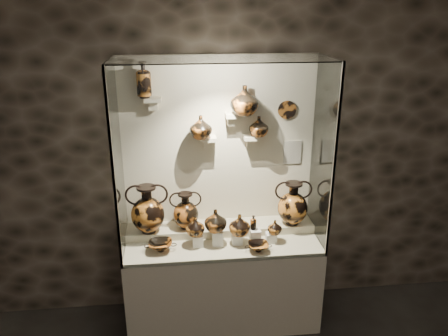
% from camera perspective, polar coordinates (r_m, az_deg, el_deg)
% --- Properties ---
extents(wall_back, '(5.00, 0.02, 3.20)m').
position_cam_1_polar(wall_back, '(3.87, -0.70, 2.82)').
color(wall_back, black).
rests_on(wall_back, ground).
extents(plinth, '(1.70, 0.60, 0.80)m').
position_cam_1_polar(plinth, '(4.12, -0.17, -14.70)').
color(plinth, beige).
rests_on(plinth, floor).
extents(front_tier, '(1.68, 0.58, 0.03)m').
position_cam_1_polar(front_tier, '(3.90, -0.18, -9.70)').
color(front_tier, '#BEB393').
rests_on(front_tier, plinth).
extents(rear_tier, '(1.70, 0.25, 0.10)m').
position_cam_1_polar(rear_tier, '(4.03, -0.45, -8.03)').
color(rear_tier, '#BEB393').
rests_on(rear_tier, plinth).
extents(back_panel, '(1.70, 0.03, 1.60)m').
position_cam_1_polar(back_panel, '(3.87, -0.69, 2.79)').
color(back_panel, beige).
rests_on(back_panel, plinth).
extents(glass_front, '(1.70, 0.01, 1.60)m').
position_cam_1_polar(glass_front, '(3.29, 0.36, -0.40)').
color(glass_front, white).
rests_on(glass_front, plinth).
extents(glass_left, '(0.01, 0.60, 1.60)m').
position_cam_1_polar(glass_left, '(3.58, -13.77, 0.75)').
color(glass_left, white).
rests_on(glass_left, plinth).
extents(glass_right, '(0.01, 0.60, 1.60)m').
position_cam_1_polar(glass_right, '(3.75, 12.78, 1.71)').
color(glass_right, white).
rests_on(glass_right, plinth).
extents(glass_top, '(1.70, 0.60, 0.01)m').
position_cam_1_polar(glass_top, '(3.39, -0.21, 14.08)').
color(glass_top, white).
rests_on(glass_top, back_panel).
extents(frame_post_left, '(0.02, 0.02, 1.60)m').
position_cam_1_polar(frame_post_left, '(3.31, -14.24, -0.92)').
color(frame_post_left, gray).
rests_on(frame_post_left, plinth).
extents(frame_post_right, '(0.02, 0.02, 1.60)m').
position_cam_1_polar(frame_post_right, '(3.49, 14.18, 0.18)').
color(frame_post_right, gray).
rests_on(frame_post_right, plinth).
extents(pedestal_a, '(0.09, 0.09, 0.10)m').
position_cam_1_polar(pedestal_a, '(3.81, -3.43, -9.39)').
color(pedestal_a, silver).
rests_on(pedestal_a, front_tier).
extents(pedestal_b, '(0.09, 0.09, 0.13)m').
position_cam_1_polar(pedestal_b, '(3.81, -0.85, -9.07)').
color(pedestal_b, silver).
rests_on(pedestal_b, front_tier).
extents(pedestal_c, '(0.09, 0.09, 0.09)m').
position_cam_1_polar(pedestal_c, '(3.84, 1.71, -9.19)').
color(pedestal_c, silver).
rests_on(pedestal_c, front_tier).
extents(pedestal_d, '(0.09, 0.09, 0.12)m').
position_cam_1_polar(pedestal_d, '(3.85, 4.10, -8.85)').
color(pedestal_d, silver).
rests_on(pedestal_d, front_tier).
extents(pedestal_e, '(0.09, 0.09, 0.08)m').
position_cam_1_polar(pedestal_e, '(3.89, 6.15, -8.97)').
color(pedestal_e, silver).
rests_on(pedestal_e, front_tier).
extents(bracket_ul, '(0.14, 0.12, 0.04)m').
position_cam_1_polar(bracket_ul, '(3.67, -9.28, 8.83)').
color(bracket_ul, beige).
rests_on(bracket_ul, back_panel).
extents(bracket_ca, '(0.14, 0.12, 0.04)m').
position_cam_1_polar(bracket_ca, '(3.76, -2.10, 3.85)').
color(bracket_ca, beige).
rests_on(bracket_ca, back_panel).
extents(bracket_cb, '(0.10, 0.12, 0.04)m').
position_cam_1_polar(bracket_cb, '(3.72, 0.95, 6.90)').
color(bracket_cb, beige).
rests_on(bracket_cb, back_panel).
extents(bracket_cc, '(0.14, 0.12, 0.04)m').
position_cam_1_polar(bracket_cc, '(3.80, 3.63, 4.03)').
color(bracket_cc, beige).
rests_on(bracket_cc, back_panel).
extents(amphora_left, '(0.41, 0.41, 0.44)m').
position_cam_1_polar(amphora_left, '(3.85, -9.96, -5.32)').
color(amphora_left, '#BC6C24').
rests_on(amphora_left, rear_tier).
extents(amphora_mid, '(0.33, 0.33, 0.34)m').
position_cam_1_polar(amphora_mid, '(3.90, -5.03, -5.55)').
color(amphora_mid, '#B55F20').
rests_on(amphora_mid, rear_tier).
extents(amphora_right, '(0.41, 0.41, 0.41)m').
position_cam_1_polar(amphora_right, '(3.99, 8.97, -4.57)').
color(amphora_right, '#BC6C24').
rests_on(amphora_right, rear_tier).
extents(jug_a, '(0.21, 0.21, 0.17)m').
position_cam_1_polar(jug_a, '(3.74, -3.80, -7.60)').
color(jug_a, '#BC6C24').
rests_on(jug_a, pedestal_a).
extents(jug_b, '(0.25, 0.25, 0.20)m').
position_cam_1_polar(jug_b, '(3.73, -1.12, -6.87)').
color(jug_b, '#B55F20').
rests_on(jug_b, pedestal_b).
extents(jug_c, '(0.21, 0.21, 0.19)m').
position_cam_1_polar(jug_c, '(3.76, 2.03, -7.42)').
color(jug_c, '#BC6C24').
rests_on(jug_c, pedestal_c).
extents(jug_e, '(0.14, 0.14, 0.13)m').
position_cam_1_polar(jug_e, '(3.83, 6.64, -7.68)').
color(jug_e, '#BC6C24').
rests_on(jug_e, pedestal_e).
extents(lekythos_small, '(0.07, 0.07, 0.15)m').
position_cam_1_polar(lekythos_small, '(3.80, 3.84, -7.00)').
color(lekythos_small, '#B55F20').
rests_on(lekythos_small, pedestal_d).
extents(kylix_left, '(0.31, 0.28, 0.10)m').
position_cam_1_polar(kylix_left, '(3.76, -8.30, -9.95)').
color(kylix_left, '#B55F20').
rests_on(kylix_left, front_tier).
extents(kylix_right, '(0.25, 0.22, 0.09)m').
position_cam_1_polar(kylix_right, '(3.74, 4.50, -10.15)').
color(kylix_right, '#BC6C24').
rests_on(kylix_right, front_tier).
extents(lekythos_tall, '(0.16, 0.16, 0.32)m').
position_cam_1_polar(lekythos_tall, '(3.63, -10.46, 11.52)').
color(lekythos_tall, '#BC6C24').
rests_on(lekythos_tall, bracket_ul).
extents(ovoid_vase_a, '(0.24, 0.24, 0.20)m').
position_cam_1_polar(ovoid_vase_a, '(3.68, -3.05, 5.36)').
color(ovoid_vase_a, '#B55F20').
rests_on(ovoid_vase_a, bracket_ca).
extents(ovoid_vase_b, '(0.28, 0.28, 0.25)m').
position_cam_1_polar(ovoid_vase_b, '(3.64, 2.69, 8.83)').
color(ovoid_vase_b, '#B55F20').
rests_on(ovoid_vase_b, bracket_cb).
extents(ovoid_vase_c, '(0.18, 0.18, 0.17)m').
position_cam_1_polar(ovoid_vase_c, '(3.75, 4.56, 5.44)').
color(ovoid_vase_c, '#B55F20').
rests_on(ovoid_vase_c, bracket_cc).
extents(wall_plate, '(0.16, 0.02, 0.16)m').
position_cam_1_polar(wall_plate, '(3.86, 8.24, 7.53)').
color(wall_plate, '#92521C').
rests_on(wall_plate, back_panel).
extents(info_placard, '(0.16, 0.01, 0.22)m').
position_cam_1_polar(info_placard, '(3.98, 8.91, 2.05)').
color(info_placard, beige).
rests_on(info_placard, back_panel).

